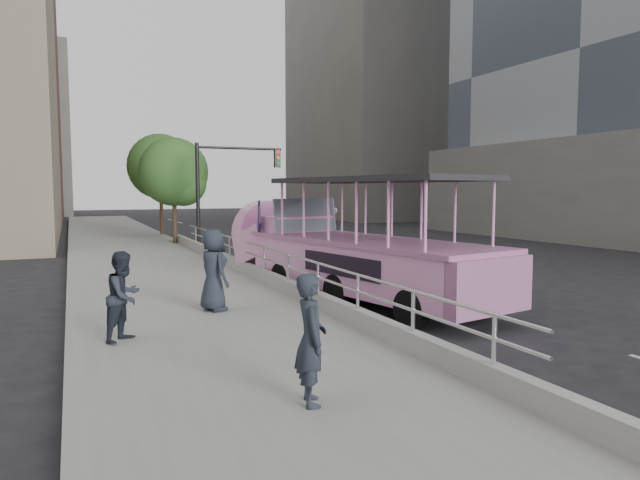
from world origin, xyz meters
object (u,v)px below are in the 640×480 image
at_px(duck_boat, 344,253).
at_px(street_tree_near, 176,175).
at_px(car, 292,240).
at_px(pedestrian_mid, 124,296).
at_px(pedestrian_near, 311,339).
at_px(traffic_signal, 223,180).
at_px(pedestrian_far, 213,270).
at_px(street_tree_far, 162,169).
at_px(parking_sign, 259,233).

xyz_separation_m(duck_boat, street_tree_near, (-2.04, 15.48, 2.57)).
xyz_separation_m(car, pedestrian_mid, (-8.99, -15.12, 0.49)).
xyz_separation_m(pedestrian_near, pedestrian_mid, (-1.90, 4.19, -0.03)).
bearing_deg(pedestrian_near, pedestrian_mid, 37.40).
xyz_separation_m(traffic_signal, street_tree_near, (-1.60, 3.43, 0.32)).
bearing_deg(pedestrian_near, pedestrian_far, 11.37).
bearing_deg(duck_boat, pedestrian_far, -156.33).
xyz_separation_m(car, pedestrian_far, (-6.92, -13.22, 0.60)).
bearing_deg(street_tree_far, pedestrian_near, -94.85).
height_order(pedestrian_mid, traffic_signal, traffic_signal).
bearing_deg(car, pedestrian_near, -129.10).
distance_m(pedestrian_near, parking_sign, 10.81).
xyz_separation_m(pedestrian_near, street_tree_far, (2.49, 29.39, 3.17)).
height_order(duck_boat, pedestrian_far, duck_boat).
bearing_deg(pedestrian_far, street_tree_near, -22.15).
relative_size(car, street_tree_far, 0.57).
distance_m(parking_sign, street_tree_far, 19.11).
bearing_deg(pedestrian_mid, pedestrian_near, -114.34).
bearing_deg(traffic_signal, car, -11.63).
height_order(street_tree_near, street_tree_far, street_tree_far).
bearing_deg(car, duck_boat, -122.54).
bearing_deg(car, street_tree_far, 95.60).
xyz_separation_m(pedestrian_near, parking_sign, (2.65, 10.47, 0.56)).
relative_size(duck_boat, pedestrian_near, 6.17).
relative_size(pedestrian_far, parking_sign, 0.68).
xyz_separation_m(pedestrian_mid, traffic_signal, (5.79, 15.78, 2.38)).
height_order(parking_sign, street_tree_near, street_tree_near).
bearing_deg(street_tree_far, street_tree_near, -91.91).
distance_m(car, pedestrian_near, 20.57).
height_order(duck_boat, pedestrian_mid, duck_boat).
relative_size(pedestrian_mid, street_tree_near, 0.29).
bearing_deg(traffic_signal, street_tree_near, 114.98).
bearing_deg(car, pedestrian_mid, -139.66).
distance_m(parking_sign, traffic_signal, 9.75).
xyz_separation_m(pedestrian_far, parking_sign, (2.47, 4.38, 0.48)).
relative_size(car, parking_sign, 1.35).
bearing_deg(traffic_signal, parking_sign, -97.46).
bearing_deg(pedestrian_mid, traffic_signal, 21.14).
xyz_separation_m(traffic_signal, street_tree_far, (-1.40, 9.43, 0.81)).
distance_m(pedestrian_near, street_tree_far, 29.67).
bearing_deg(pedestrian_near, street_tree_near, 7.42).
bearing_deg(duck_boat, street_tree_far, 94.90).
bearing_deg(pedestrian_far, pedestrian_near, 163.18).
height_order(duck_boat, pedestrian_near, duck_boat).
bearing_deg(street_tree_far, car, -65.48).
bearing_deg(pedestrian_far, traffic_signal, -30.16).
distance_m(car, pedestrian_mid, 17.60).
bearing_deg(parking_sign, street_tree_near, 91.57).
bearing_deg(duck_boat, parking_sign, 123.47).
distance_m(pedestrian_near, pedestrian_mid, 4.60).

